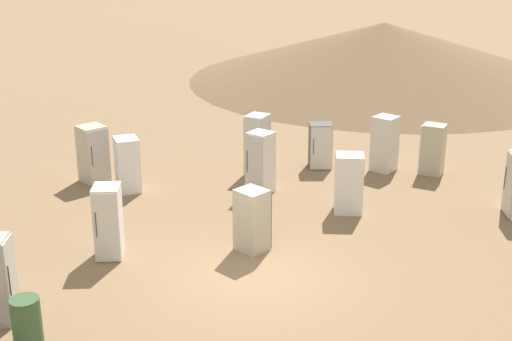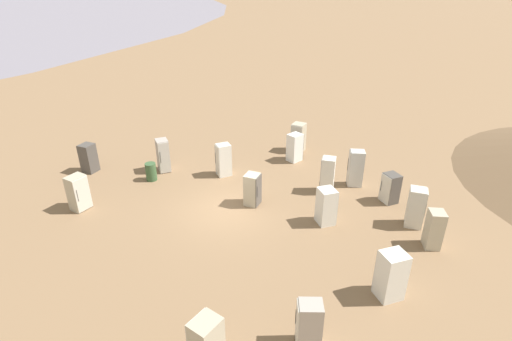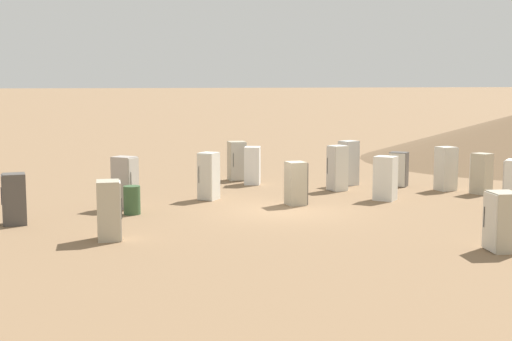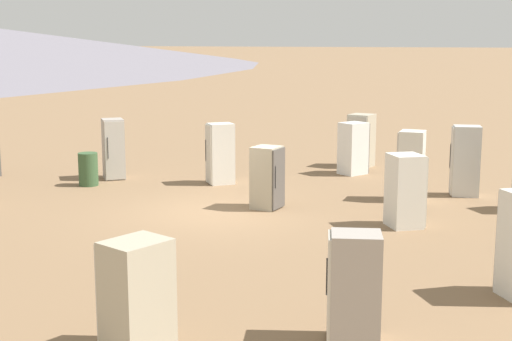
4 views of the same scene
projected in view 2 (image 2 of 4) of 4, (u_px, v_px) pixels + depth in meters
The scene contains 17 objects.
ground_plane at pixel (226, 210), 18.07m from camera, with size 1000.00×1000.00×0.00m, color #846647.
discarded_fridge_0 at pixel (326, 206), 16.79m from camera, with size 1.00×1.00×1.61m.
discarded_fridge_1 at pixel (78, 193), 17.81m from camera, with size 0.84×0.72×1.63m.
discarded_fridge_2 at pixel (416, 208), 16.57m from camera, with size 0.72×0.76×1.74m.
discarded_fridge_4 at pixel (298, 137), 23.64m from camera, with size 0.79×0.74×1.71m.
discarded_fridge_5 at pixel (88, 158), 21.22m from camera, with size 0.72×0.74×1.56m.
discarded_fridge_6 at pixel (309, 324), 11.23m from camera, with size 0.80×0.88×1.52m.
discarded_fridge_7 at pixel (223, 160), 20.79m from camera, with size 0.93×0.92×1.74m.
discarded_fridge_8 at pixel (356, 168), 19.77m from camera, with size 0.79×0.87×1.86m.
discarded_fridge_9 at pixel (391, 275), 12.90m from camera, with size 1.08×1.08×1.72m.
discarded_fridge_10 at pixel (328, 175), 19.18m from camera, with size 0.72×0.74×1.80m.
discarded_fridge_11 at pixel (163, 156), 21.23m from camera, with size 0.93×0.95×1.78m.
discarded_fridge_12 at pixel (434, 229), 15.33m from camera, with size 0.84×0.76×1.58m.
discarded_fridge_13 at pixel (390, 188), 18.39m from camera, with size 0.94×0.94×1.42m.
discarded_fridge_14 at pixel (252, 190), 18.18m from camera, with size 0.70×0.69×1.52m.
discarded_fridge_15 at pixel (295, 147), 22.45m from camera, with size 0.96×0.87×1.59m.
rusty_barrel at pixel (151, 172), 20.45m from camera, with size 0.55×0.55×0.94m.
Camera 2 is at (13.32, 7.81, 9.65)m, focal length 28.00 mm.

